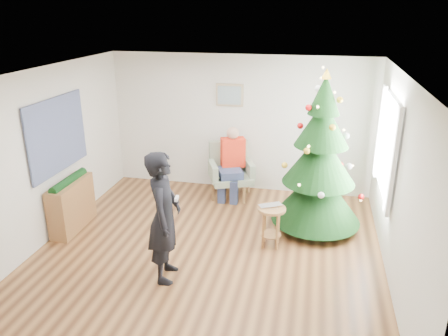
% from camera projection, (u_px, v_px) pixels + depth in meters
% --- Properties ---
extents(floor, '(5.00, 5.00, 0.00)m').
position_uv_depth(floor, '(209.00, 250.00, 6.49)').
color(floor, brown).
rests_on(floor, ground).
extents(ceiling, '(5.00, 5.00, 0.00)m').
position_uv_depth(ceiling, '(206.00, 74.00, 5.58)').
color(ceiling, white).
rests_on(ceiling, wall_back).
extents(wall_back, '(5.00, 0.00, 5.00)m').
position_uv_depth(wall_back, '(240.00, 124.00, 8.32)').
color(wall_back, silver).
rests_on(wall_back, floor).
extents(wall_front, '(5.00, 0.00, 5.00)m').
position_uv_depth(wall_front, '(136.00, 268.00, 3.74)').
color(wall_front, silver).
rests_on(wall_front, floor).
extents(wall_left, '(0.00, 5.00, 5.00)m').
position_uv_depth(wall_left, '(46.00, 156.00, 6.53)').
color(wall_left, silver).
rests_on(wall_left, floor).
extents(wall_right, '(0.00, 5.00, 5.00)m').
position_uv_depth(wall_right, '(399.00, 183.00, 5.53)').
color(wall_right, silver).
rests_on(wall_right, floor).
extents(window_panel, '(0.04, 1.30, 1.40)m').
position_uv_depth(window_panel, '(388.00, 145.00, 6.39)').
color(window_panel, white).
rests_on(window_panel, wall_right).
extents(curtains, '(0.05, 1.75, 1.50)m').
position_uv_depth(curtains, '(386.00, 145.00, 6.39)').
color(curtains, white).
rests_on(curtains, wall_right).
extents(christmas_tree, '(1.42, 1.42, 2.57)m').
position_uv_depth(christmas_tree, '(320.00, 160.00, 6.78)').
color(christmas_tree, '#3F2816').
rests_on(christmas_tree, floor).
extents(stool, '(0.42, 0.42, 0.63)m').
position_uv_depth(stool, '(271.00, 226.00, 6.52)').
color(stool, brown).
rests_on(stool, floor).
extents(laptop, '(0.41, 0.37, 0.03)m').
position_uv_depth(laptop, '(272.00, 207.00, 6.40)').
color(laptop, silver).
rests_on(laptop, stool).
extents(armchair, '(0.96, 0.94, 1.02)m').
position_uv_depth(armchair, '(231.00, 177.00, 8.26)').
color(armchair, gray).
rests_on(armchair, floor).
extents(seated_person, '(0.55, 0.71, 1.33)m').
position_uv_depth(seated_person, '(231.00, 162.00, 8.10)').
color(seated_person, navy).
rests_on(seated_person, armchair).
extents(standing_man, '(0.51, 0.70, 1.76)m').
position_uv_depth(standing_man, '(164.00, 217.00, 5.57)').
color(standing_man, black).
rests_on(standing_man, floor).
extents(game_controller, '(0.05, 0.13, 0.04)m').
position_uv_depth(game_controller, '(177.00, 198.00, 5.40)').
color(game_controller, white).
rests_on(game_controller, standing_man).
extents(console, '(0.33, 1.01, 0.80)m').
position_uv_depth(console, '(72.00, 205.00, 7.02)').
color(console, brown).
rests_on(console, floor).
extents(garland, '(0.14, 0.90, 0.14)m').
position_uv_depth(garland, '(69.00, 181.00, 6.88)').
color(garland, black).
rests_on(garland, console).
extents(tapestry, '(0.03, 1.50, 1.15)m').
position_uv_depth(tapestry, '(58.00, 135.00, 6.71)').
color(tapestry, black).
rests_on(tapestry, wall_left).
extents(framed_picture, '(0.52, 0.05, 0.42)m').
position_uv_depth(framed_picture, '(230.00, 95.00, 8.14)').
color(framed_picture, tan).
rests_on(framed_picture, wall_back).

